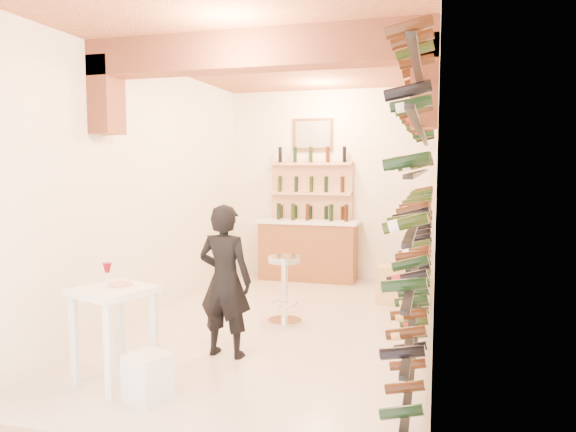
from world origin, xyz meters
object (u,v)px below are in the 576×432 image
object	(u,v)px
white_stool	(148,377)
chrome_barstool	(285,284)
tasting_table	(114,305)
crate_lower	(394,294)
person	(225,281)
wine_rack	(415,199)
back_counter	(308,248)

from	to	relation	value
white_stool	chrome_barstool	bearing A→B (deg)	78.54
tasting_table	crate_lower	xyz separation A→B (m)	(2.17, 3.42, -0.57)
tasting_table	chrome_barstool	xyz separation A→B (m)	(0.94, 2.16, -0.23)
tasting_table	chrome_barstool	distance (m)	2.37
tasting_table	person	size ratio (longest dim) A/B	0.68
person	chrome_barstool	size ratio (longest dim) A/B	1.87
wine_rack	crate_lower	xyz separation A→B (m)	(-0.31, 1.41, -1.41)
person	wine_rack	bearing A→B (deg)	-144.00
chrome_barstool	crate_lower	size ratio (longest dim) A/B	1.84
person	chrome_barstool	xyz separation A→B (m)	(0.26, 1.26, -0.29)
white_stool	person	world-z (taller)	person
person	crate_lower	bearing A→B (deg)	-116.26
back_counter	white_stool	size ratio (longest dim) A/B	4.41
wine_rack	person	size ratio (longest dim) A/B	3.70
person	white_stool	bearing A→B (deg)	83.28
back_counter	tasting_table	distance (m)	4.70
wine_rack	person	world-z (taller)	wine_rack
chrome_barstool	wine_rack	bearing A→B (deg)	-5.71
wine_rack	back_counter	size ratio (longest dim) A/B	3.35
person	chrome_barstool	bearing A→B (deg)	-97.46
white_stool	chrome_barstool	distance (m)	2.45
back_counter	white_stool	xyz separation A→B (m)	(-0.19, -4.88, -0.34)
wine_rack	chrome_barstool	size ratio (longest dim) A/B	6.93
white_stool	person	size ratio (longest dim) A/B	0.25
wine_rack	chrome_barstool	distance (m)	1.88
back_counter	tasting_table	size ratio (longest dim) A/B	1.63
person	crate_lower	world-z (taller)	person
wine_rack	person	bearing A→B (deg)	-148.35
chrome_barstool	person	bearing A→B (deg)	-101.81
back_counter	crate_lower	distance (m)	2.00
person	tasting_table	bearing A→B (deg)	57.39
tasting_table	white_stool	xyz separation A→B (m)	(0.46, -0.23, -0.51)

